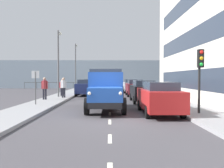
# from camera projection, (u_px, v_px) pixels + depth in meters

# --- Properties ---
(ground_plane) EXTENTS (80.00, 80.00, 0.00)m
(ground_plane) POSITION_uv_depth(u_px,v_px,m) (110.00, 99.00, 20.86)
(ground_plane) COLOR #423F44
(sidewalk_left) EXTENTS (2.42, 36.15, 0.15)m
(sidewalk_left) POSITION_uv_depth(u_px,v_px,m) (163.00, 98.00, 20.90)
(sidewalk_left) COLOR gray
(sidewalk_left) RESTS_ON ground_plane
(sidewalk_right) EXTENTS (2.42, 36.15, 0.15)m
(sidewalk_right) POSITION_uv_depth(u_px,v_px,m) (56.00, 98.00, 20.81)
(sidewalk_right) COLOR gray
(sidewalk_right) RESTS_ON ground_plane
(road_centreline_markings) EXTENTS (0.12, 32.85, 0.01)m
(road_centreline_markings) POSITION_uv_depth(u_px,v_px,m) (110.00, 99.00, 20.63)
(road_centreline_markings) COLOR silver
(road_centreline_markings) RESTS_ON ground_plane
(sea_horizon) EXTENTS (80.00, 0.80, 5.00)m
(sea_horizon) POSITION_uv_depth(u_px,v_px,m) (110.00, 74.00, 41.85)
(sea_horizon) COLOR #8C9EAD
(sea_horizon) RESTS_ON ground_plane
(seawall_railing) EXTENTS (28.08, 0.08, 1.20)m
(seawall_railing) POSITION_uv_depth(u_px,v_px,m) (110.00, 84.00, 38.30)
(seawall_railing) COLOR #4C5156
(seawall_railing) RESTS_ON ground_plane
(truck_vintage_blue) EXTENTS (2.17, 5.64, 2.43)m
(truck_vintage_blue) POSITION_uv_depth(u_px,v_px,m) (106.00, 91.00, 13.43)
(truck_vintage_blue) COLOR black
(truck_vintage_blue) RESTS_ON ground_plane
(car_red_kerbside_near) EXTENTS (1.88, 4.56, 1.72)m
(car_red_kerbside_near) POSITION_uv_depth(u_px,v_px,m) (159.00, 97.00, 12.43)
(car_red_kerbside_near) COLOR #B21E1E
(car_red_kerbside_near) RESTS_ON ground_plane
(car_black_kerbside_1) EXTENTS (1.83, 4.45, 1.72)m
(car_black_kerbside_1) POSITION_uv_depth(u_px,v_px,m) (143.00, 91.00, 18.36)
(car_black_kerbside_1) COLOR black
(car_black_kerbside_1) RESTS_ON ground_plane
(car_maroon_kerbside_2) EXTENTS (1.77, 4.13, 1.72)m
(car_maroon_kerbside_2) POSITION_uv_depth(u_px,v_px,m) (135.00, 88.00, 24.40)
(car_maroon_kerbside_2) COLOR maroon
(car_maroon_kerbside_2) RESTS_ON ground_plane
(car_silver_kerbside_3) EXTENTS (1.84, 4.29, 1.72)m
(car_silver_kerbside_3) POSITION_uv_depth(u_px,v_px,m) (130.00, 86.00, 29.58)
(car_silver_kerbside_3) COLOR #B7BABF
(car_silver_kerbside_3) RESTS_ON ground_plane
(car_navy_oppositeside_0) EXTENTS (1.83, 3.99, 1.72)m
(car_navy_oppositeside_0) POSITION_uv_depth(u_px,v_px,m) (85.00, 87.00, 24.95)
(car_navy_oppositeside_0) COLOR navy
(car_navy_oppositeside_0) RESTS_ON ground_plane
(car_teal_oppositeside_1) EXTENTS (1.86, 4.38, 1.72)m
(car_teal_oppositeside_1) POSITION_uv_depth(u_px,v_px,m) (90.00, 85.00, 31.04)
(car_teal_oppositeside_1) COLOR #1E6670
(car_teal_oppositeside_1) RESTS_ON ground_plane
(pedestrian_with_bag) EXTENTS (0.53, 0.34, 1.81)m
(pedestrian_with_bag) POSITION_uv_depth(u_px,v_px,m) (45.00, 86.00, 18.99)
(pedestrian_with_bag) COLOR black
(pedestrian_with_bag) RESTS_ON sidewalk_right
(pedestrian_in_dark_coat) EXTENTS (0.53, 0.34, 1.79)m
(pedestrian_in_dark_coat) POSITION_uv_depth(u_px,v_px,m) (64.00, 86.00, 20.76)
(pedestrian_in_dark_coat) COLOR black
(pedestrian_in_dark_coat) RESTS_ON sidewalk_right
(pedestrian_near_railing) EXTENTS (0.53, 0.34, 1.60)m
(pedestrian_near_railing) POSITION_uv_depth(u_px,v_px,m) (62.00, 86.00, 22.78)
(pedestrian_near_railing) COLOR black
(pedestrian_near_railing) RESTS_ON sidewalk_right
(traffic_light_near) EXTENTS (0.28, 0.41, 3.20)m
(traffic_light_near) POSITION_uv_depth(u_px,v_px,m) (200.00, 67.00, 11.61)
(traffic_light_near) COLOR black
(traffic_light_near) RESTS_ON sidewalk_left
(lamp_post_promenade) EXTENTS (0.32, 1.14, 6.23)m
(lamp_post_promenade) POSITION_uv_depth(u_px,v_px,m) (59.00, 57.00, 22.00)
(lamp_post_promenade) COLOR #59595B
(lamp_post_promenade) RESTS_ON sidewalk_right
(lamp_post_far) EXTENTS (0.32, 1.14, 6.48)m
(lamp_post_far) POSITION_uv_depth(u_px,v_px,m) (76.00, 63.00, 32.36)
(lamp_post_far) COLOR #59595B
(lamp_post_far) RESTS_ON sidewalk_right
(street_sign) EXTENTS (0.50, 0.07, 2.25)m
(street_sign) POSITION_uv_depth(u_px,v_px,m) (35.00, 81.00, 15.54)
(street_sign) COLOR #4C4C4C
(street_sign) RESTS_ON sidewalk_right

